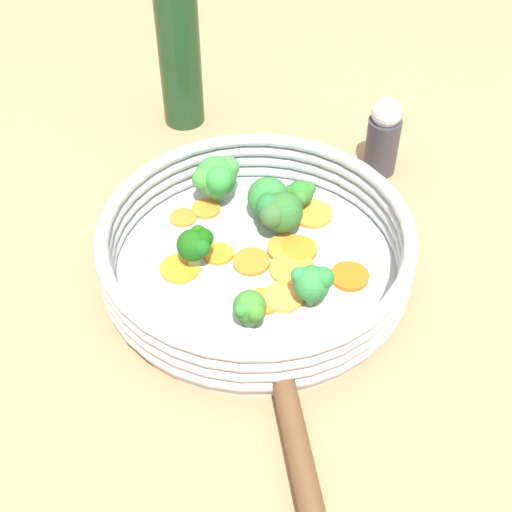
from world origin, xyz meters
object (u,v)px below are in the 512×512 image
carrot_slice_1 (284,297)px  broccoli_floret_1 (216,177)px  carrot_slice_7 (292,269)px  salt_shaker (383,137)px  oil_bottle (178,41)px  carrot_slice_10 (218,254)px  carrot_slice_11 (253,260)px  carrot_slice_2 (206,209)px  skillet (256,270)px  broccoli_floret_5 (196,244)px  carrot_slice_8 (310,213)px  broccoli_floret_4 (250,308)px  carrot_slice_6 (287,249)px  carrot_slice_4 (350,276)px  broccoli_floret_2 (279,212)px  carrot_slice_0 (263,301)px  broccoli_floret_6 (268,198)px  carrot_slice_3 (183,217)px  carrot_slice_9 (299,249)px  broccoli_floret_0 (313,282)px  broccoli_floret_3 (300,194)px  carrot_slice_5 (180,268)px

carrot_slice_1 → broccoli_floret_1: 0.17m
carrot_slice_7 → salt_shaker: salt_shaker is taller
carrot_slice_7 → oil_bottle: 0.34m
carrot_slice_10 → carrot_slice_11: 0.04m
carrot_slice_7 → carrot_slice_2: bearing=-6.7°
skillet → carrot_slice_11: size_ratio=7.81×
carrot_slice_2 → broccoli_floret_5: (-0.05, 0.07, 0.03)m
carrot_slice_1 → carrot_slice_8: (0.05, -0.12, 0.00)m
broccoli_floret_5 → broccoli_floret_4: bearing=163.0°
carrot_slice_6 → carrot_slice_8: (0.02, -0.06, -0.00)m
carrot_slice_4 → broccoli_floret_4: 0.12m
carrot_slice_8 → salt_shaker: 0.14m
carrot_slice_4 → broccoli_floret_2: size_ratio=0.75×
carrot_slice_2 → carrot_slice_7: size_ratio=0.68×
carrot_slice_0 → broccoli_floret_6: (0.07, -0.10, 0.03)m
carrot_slice_1 → carrot_slice_6: (0.04, -0.06, 0.00)m
salt_shaker → broccoli_floret_6: bearing=75.6°
broccoli_floret_1 → carrot_slice_6: bearing=173.0°
carrot_slice_3 → carrot_slice_9: bearing=-163.5°
broccoli_floret_0 → carrot_slice_1: bearing=28.4°
carrot_slice_7 → carrot_slice_9: same height
carrot_slice_3 → broccoli_floret_3: bearing=-134.1°
broccoli_floret_3 → salt_shaker: (-0.03, -0.13, 0.02)m
broccoli_floret_3 → broccoli_floret_0: bearing=131.1°
carrot_slice_3 → broccoli_floret_4: size_ratio=0.74×
oil_bottle → carrot_slice_10: bearing=140.3°
carrot_slice_6 → carrot_slice_9: size_ratio=1.13×
carrot_slice_6 → oil_bottle: size_ratio=0.16×
broccoli_floret_0 → oil_bottle: (0.33, -0.17, 0.07)m
broccoli_floret_1 → carrot_slice_2: bearing=86.5°
carrot_slice_5 → carrot_slice_8: carrot_slice_8 is taller
carrot_slice_7 → broccoli_floret_4: broccoli_floret_4 is taller
broccoli_floret_3 → broccoli_floret_6: 0.04m
broccoli_floret_1 → salt_shaker: bearing=-120.0°
carrot_slice_1 → carrot_slice_10: 0.09m
carrot_slice_6 → broccoli_floret_0: 0.08m
broccoli_floret_0 → salt_shaker: 0.25m
carrot_slice_11 → salt_shaker: size_ratio=0.39×
broccoli_floret_0 → broccoli_floret_2: bearing=-33.9°
carrot_slice_0 → carrot_slice_5: (0.10, 0.02, -0.00)m
carrot_slice_4 → broccoli_floret_3: bearing=-27.8°
carrot_slice_5 → broccoli_floret_0: broccoli_floret_0 is taller
skillet → broccoli_floret_1: broccoli_floret_1 is taller
skillet → carrot_slice_11: bearing=-29.2°
carrot_slice_4 → broccoli_floret_0: bearing=77.4°
carrot_slice_7 → broccoli_floret_5: size_ratio=1.02×
broccoli_floret_2 → broccoli_floret_3: size_ratio=1.44×
carrot_slice_1 → carrot_slice_3: (0.16, -0.03, -0.00)m
carrot_slice_5 → broccoli_floret_5: (-0.01, -0.02, 0.03)m
oil_bottle → broccoli_floret_3: bearing=165.1°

